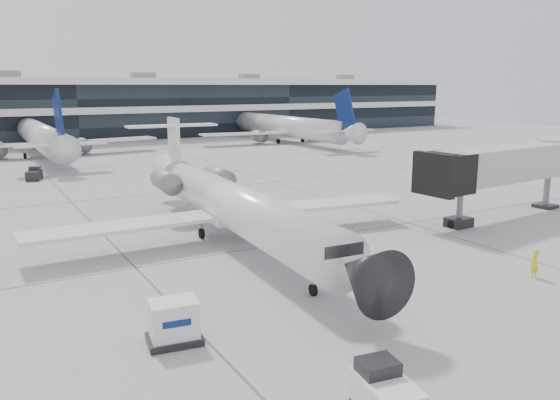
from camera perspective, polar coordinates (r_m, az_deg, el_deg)
ground at (r=34.99m, az=1.15°, el=-4.43°), size 220.00×220.00×0.00m
terminal at (r=112.18m, az=-21.33°, el=8.60°), size 170.00×22.00×10.00m
bg_jet_center at (r=84.82m, az=-23.52°, el=4.23°), size 32.00×40.00×9.60m
bg_jet_right at (r=97.71m, az=0.51°, el=6.10°), size 32.00×40.00×9.60m
regional_jet at (r=35.07m, az=-5.28°, el=-0.29°), size 25.05×31.29×7.22m
jet_bridge at (r=45.11m, az=23.38°, el=3.55°), size 17.32×4.56×5.56m
ramp_worker at (r=31.43m, az=25.04°, el=-5.99°), size 0.61×0.43×1.57m
baggage_tug at (r=17.89m, az=10.91°, el=-19.09°), size 1.75×2.56×1.51m
cargo_uld at (r=21.99m, az=-11.05°, el=-12.44°), size 2.27×1.81×1.69m
traffic_cone at (r=37.51m, az=-4.31°, el=-2.89°), size 0.55×0.55×0.61m
far_tug at (r=63.48m, az=-24.29°, el=2.48°), size 1.95×2.48×1.38m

